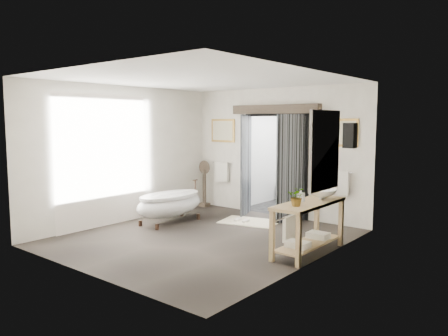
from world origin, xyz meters
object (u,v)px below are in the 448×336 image
(clawfoot_tub, at_px, (170,204))
(rug, at_px, (250,222))
(vanity, at_px, (307,223))
(basin, at_px, (322,194))

(clawfoot_tub, distance_m, rug, 1.74)
(clawfoot_tub, height_order, vanity, vanity)
(rug, height_order, basin, basin)
(vanity, relative_size, rug, 1.33)
(clawfoot_tub, bearing_deg, basin, 4.97)
(clawfoot_tub, distance_m, basin, 3.42)
(rug, bearing_deg, vanity, -30.95)
(clawfoot_tub, xyz_separation_m, vanity, (3.30, -0.11, 0.09))
(clawfoot_tub, relative_size, rug, 1.44)
(vanity, bearing_deg, basin, 81.25)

